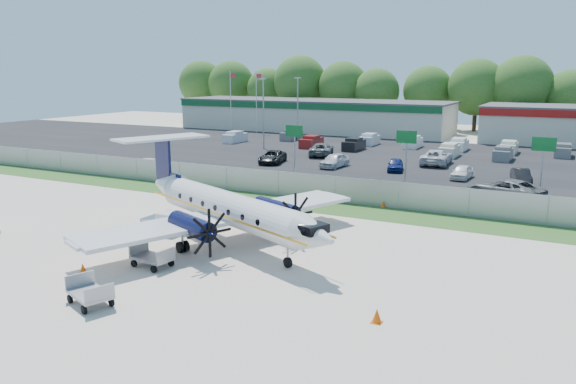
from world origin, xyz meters
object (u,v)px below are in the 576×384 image
at_px(pushback_tug, 165,223).
at_px(baggage_cart_far, 152,257).
at_px(aircraft, 226,207).
at_px(baggage_cart_near, 90,293).

xyz_separation_m(pushback_tug, baggage_cart_far, (3.51, -5.30, -0.12)).
distance_m(aircraft, baggage_cart_near, 10.41).
bearing_deg(baggage_cart_far, pushback_tug, 123.56).
height_order(baggage_cart_near, baggage_cart_far, baggage_cart_near).
xyz_separation_m(aircraft, baggage_cart_near, (-0.30, -10.28, -1.62)).
xyz_separation_m(pushback_tug, baggage_cart_near, (4.35, -10.30, -0.11)).
distance_m(baggage_cart_near, baggage_cart_far, 5.07).
bearing_deg(aircraft, baggage_cart_near, -91.70).
height_order(aircraft, baggage_cart_far, aircraft).
xyz_separation_m(baggage_cart_near, baggage_cart_far, (-0.84, 5.00, -0.01)).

